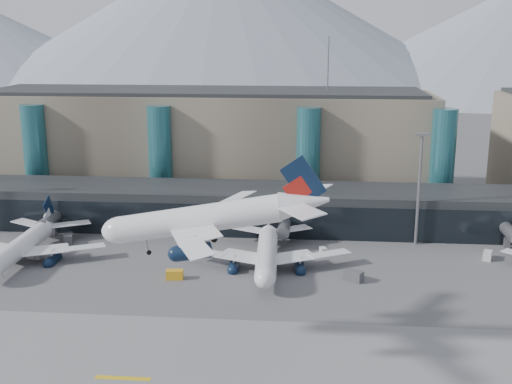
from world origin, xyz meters
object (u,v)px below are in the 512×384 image
jet_parked_left (27,237)px  veh_a (35,254)px  veh_c (353,276)px  veh_d (487,255)px  veh_f (68,238)px  veh_h (175,275)px  hero_jet (221,210)px  lightmast_mid (419,183)px  veh_g (323,250)px  jet_parked_mid (267,243)px

jet_parked_left → veh_a: 4.15m
veh_c → veh_d: 32.66m
veh_f → veh_h: 35.13m
hero_jet → lightmast_mid: bearing=60.1°
jet_parked_left → veh_h: bearing=-107.1°
hero_jet → jet_parked_left: bearing=144.7°
veh_d → veh_h: size_ratio=0.94×
veh_f → veh_a: bearing=144.2°
veh_d → veh_g: (-34.84, 0.88, -0.26)m
hero_jet → veh_h: 38.63m
jet_parked_mid → veh_a: jet_parked_mid is taller
veh_d → lightmast_mid: bearing=76.9°
jet_parked_left → jet_parked_mid: jet_parked_mid is taller
veh_a → veh_f: 11.15m
lightmast_mid → veh_h: lightmast_mid is taller
hero_jet → jet_parked_mid: size_ratio=0.97×
veh_c → veh_g: veh_c is taller
hero_jet → veh_g: bearing=75.3°
veh_g → veh_h: bearing=-76.9°
veh_c → veh_d: (29.24, 14.56, -0.13)m
veh_a → jet_parked_mid: bearing=8.7°
veh_h → jet_parked_left: bearing=157.1°
jet_parked_left → veh_a: bearing=-120.6°
jet_parked_left → veh_h: jet_parked_left is taller
jet_parked_mid → veh_a: size_ratio=11.89×
veh_f → veh_h: bearing=-142.5°
lightmast_mid → jet_parked_left: size_ratio=0.71×
veh_f → jet_parked_mid: bearing=-119.8°
lightmast_mid → veh_d: lightmast_mid is taller
veh_g → veh_h: 34.24m
veh_d → veh_f: (-93.27, 3.02, 0.12)m
veh_g → hero_jet: bearing=-36.6°
jet_parked_mid → veh_f: (-46.62, 9.52, -3.44)m
jet_parked_mid → veh_f: size_ratio=10.10×
jet_parked_left → jet_parked_mid: bearing=-90.5°
hero_jet → veh_d: size_ratio=11.40×
veh_g → jet_parked_mid: bearing=-75.8°
jet_parked_mid → veh_a: 50.11m
jet_parked_mid → jet_parked_left: bearing=87.6°
veh_c → veh_g: size_ratio=1.70×
hero_jet → veh_g: 53.89m
hero_jet → jet_parked_left: (-47.81, 39.20, -18.17)m
veh_g → veh_h: veh_h is taller
veh_a → veh_f: bearing=80.0°
veh_a → veh_f: veh_f is taller
jet_parked_left → veh_d: size_ratio=11.60×
lightmast_mid → hero_jet: (-36.96, -54.73, 8.14)m
jet_parked_mid → veh_h: 20.62m
jet_parked_mid → veh_f: 47.71m
veh_g → veh_a: bearing=-100.0°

